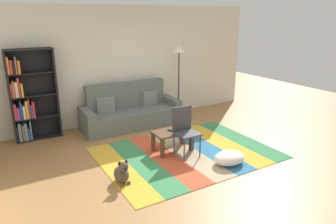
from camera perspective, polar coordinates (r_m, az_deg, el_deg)
name	(u,v)px	position (r m, az deg, el deg)	size (l,w,h in m)	color
ground_plane	(187,156)	(5.69, 3.50, -8.14)	(14.00, 14.00, 0.00)	#9E7042
back_wall	(128,64)	(7.47, -7.36, 8.76)	(6.80, 0.10, 2.70)	silver
rug	(186,153)	(5.80, 3.39, -7.56)	(3.13, 2.31, 0.01)	gold
couch	(130,112)	(7.14, -6.99, 0.01)	(2.26, 0.80, 1.00)	#59605B
bookshelf	(28,99)	(6.77, -24.53, 2.28)	(0.90, 0.28, 1.85)	black
coffee_table	(173,135)	(5.76, 0.86, -4.29)	(0.72, 0.43, 0.39)	#513826
pouf	(229,158)	(5.44, 11.32, -8.34)	(0.57, 0.42, 0.22)	white
dog	(122,173)	(4.82, -8.57, -11.17)	(0.22, 0.35, 0.40)	#473D33
standing_lamp	(179,58)	(7.56, 2.05, 9.93)	(0.32, 0.32, 1.77)	black
tv_remote	(172,130)	(5.73, 0.68, -3.44)	(0.04, 0.15, 0.02)	black
folding_chair	(185,127)	(5.55, 3.10, -2.82)	(0.40, 0.40, 0.90)	#38383D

